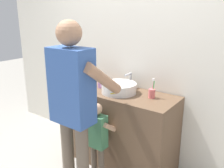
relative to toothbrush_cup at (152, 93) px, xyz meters
name	(u,v)px	position (x,y,z in m)	size (l,w,h in m)	color
back_wall	(136,47)	(-0.37, 0.28, 0.41)	(4.40, 0.08, 2.70)	silver
vanity_cabinet	(120,128)	(-0.37, -0.04, -0.50)	(1.29, 0.54, 0.89)	brown
sink_basin	(119,88)	(-0.37, -0.06, 0.00)	(0.38, 0.38, 0.11)	silver
faucet	(130,81)	(-0.37, 0.17, 0.03)	(0.18, 0.14, 0.18)	#B7BABF
toothbrush_cup	(152,93)	(0.00, 0.00, 0.00)	(0.07, 0.07, 0.21)	#D86666
soap_bottle	(100,82)	(-0.66, -0.04, 0.01)	(0.06, 0.06, 0.17)	#B27FC6
child_toddler	(98,135)	(-0.37, -0.45, -0.41)	(0.27, 0.27, 0.88)	#6B5B4C
adult_parent	(73,97)	(-0.42, -0.72, 0.07)	(0.52, 0.55, 1.69)	#6B5B4C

